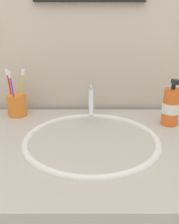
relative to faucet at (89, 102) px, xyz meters
name	(u,v)px	position (x,y,z in m)	size (l,w,h in m)	color
tiled_wall_back	(88,26)	(-0.01, 0.14, 0.31)	(2.19, 0.04, 2.40)	beige
sink_basin	(90,148)	(0.00, -0.22, -0.10)	(0.47, 0.47, 0.10)	white
faucet	(89,102)	(0.00, 0.00, 0.00)	(0.02, 0.17, 0.13)	silver
toothbrush_cup	(15,105)	(-0.32, 0.02, -0.02)	(0.08, 0.08, 0.09)	orange
toothbrush_red	(8,89)	(-0.35, 0.03, 0.05)	(0.03, 0.02, 0.19)	red
toothbrush_purple	(11,92)	(-0.32, -0.01, 0.05)	(0.02, 0.03, 0.19)	purple
toothbrush_yellow	(19,90)	(-0.29, 0.00, 0.05)	(0.06, 0.02, 0.20)	yellow
soap_dispenser	(169,107)	(0.31, -0.09, 0.01)	(0.07, 0.07, 0.18)	orange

